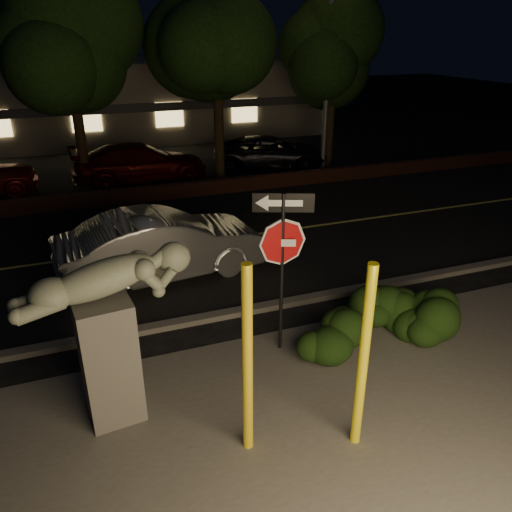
% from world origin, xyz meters
% --- Properties ---
extents(ground, '(90.00, 90.00, 0.00)m').
position_xyz_m(ground, '(0.00, 10.00, 0.00)').
color(ground, black).
rests_on(ground, ground).
extents(patio, '(14.00, 6.00, 0.02)m').
position_xyz_m(patio, '(0.00, -1.00, 0.01)').
color(patio, '#4C4944').
rests_on(patio, ground).
extents(road, '(80.00, 8.00, 0.01)m').
position_xyz_m(road, '(0.00, 7.00, 0.01)').
color(road, black).
rests_on(road, ground).
extents(lane_marking, '(80.00, 0.12, 0.00)m').
position_xyz_m(lane_marking, '(0.00, 7.00, 0.02)').
color(lane_marking, '#D1C453').
rests_on(lane_marking, road).
extents(curb, '(80.00, 0.25, 0.12)m').
position_xyz_m(curb, '(0.00, 2.90, 0.06)').
color(curb, '#4C4944').
rests_on(curb, ground).
extents(brick_wall, '(40.00, 0.35, 0.50)m').
position_xyz_m(brick_wall, '(0.00, 11.30, 0.25)').
color(brick_wall, '#462116').
rests_on(brick_wall, ground).
extents(parking_lot, '(40.00, 12.00, 0.01)m').
position_xyz_m(parking_lot, '(0.00, 17.00, 0.01)').
color(parking_lot, black).
rests_on(parking_lot, ground).
extents(building, '(22.00, 10.20, 4.00)m').
position_xyz_m(building, '(0.00, 24.99, 2.00)').
color(building, '#696054').
rests_on(building, ground).
extents(tree_far_b, '(5.20, 5.20, 8.41)m').
position_xyz_m(tree_far_b, '(-2.50, 13.20, 6.05)').
color(tree_far_b, black).
rests_on(tree_far_b, ground).
extents(tree_far_c, '(4.80, 4.80, 7.84)m').
position_xyz_m(tree_far_c, '(2.50, 12.80, 5.66)').
color(tree_far_c, black).
rests_on(tree_far_c, ground).
extents(tree_far_d, '(4.40, 4.40, 7.42)m').
position_xyz_m(tree_far_d, '(7.50, 13.30, 5.42)').
color(tree_far_d, black).
rests_on(tree_far_d, ground).
extents(yellow_pole_left, '(0.15, 0.15, 2.90)m').
position_xyz_m(yellow_pole_left, '(-1.09, -0.61, 1.45)').
color(yellow_pole_left, yellow).
rests_on(yellow_pole_left, ground).
extents(yellow_pole_right, '(0.14, 0.14, 2.85)m').
position_xyz_m(yellow_pole_right, '(0.40, -1.05, 1.43)').
color(yellow_pole_right, yellow).
rests_on(yellow_pole_right, ground).
extents(signpost, '(0.97, 0.40, 3.02)m').
position_xyz_m(signpost, '(0.29, 1.47, 2.15)').
color(signpost, black).
rests_on(signpost, ground).
extents(sculpture, '(2.52, 0.91, 2.68)m').
position_xyz_m(sculpture, '(-2.73, 0.75, 1.65)').
color(sculpture, '#4C4944').
rests_on(sculpture, ground).
extents(hedge_center, '(1.98, 1.29, 0.95)m').
position_xyz_m(hedge_center, '(0.99, 0.98, 0.47)').
color(hedge_center, black).
rests_on(hedge_center, ground).
extents(hedge_right, '(1.75, 1.36, 1.02)m').
position_xyz_m(hedge_right, '(2.53, 1.36, 0.51)').
color(hedge_right, black).
rests_on(hedge_right, ground).
extents(hedge_far_right, '(1.65, 1.32, 1.00)m').
position_xyz_m(hedge_far_right, '(2.97, 0.87, 0.50)').
color(hedge_far_right, black).
rests_on(hedge_far_right, ground).
extents(silver_sedan, '(5.05, 2.28, 1.61)m').
position_xyz_m(silver_sedan, '(-1.16, 5.26, 0.80)').
color(silver_sedan, '#A6A6AA').
rests_on(silver_sedan, ground).
extents(parked_car_darkred, '(5.26, 2.34, 1.50)m').
position_xyz_m(parked_car_darkred, '(-0.43, 13.82, 0.75)').
color(parked_car_darkred, '#400605').
rests_on(parked_car_darkred, ground).
extents(parked_car_dark, '(5.30, 3.64, 1.35)m').
position_xyz_m(parked_car_dark, '(5.16, 14.07, 0.67)').
color(parked_car_dark, black).
rests_on(parked_car_dark, ground).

